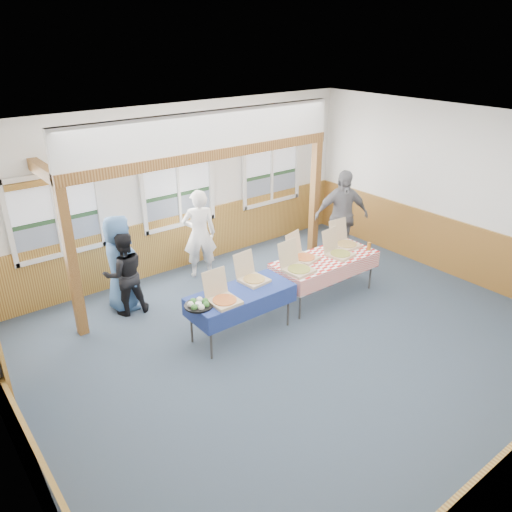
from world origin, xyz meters
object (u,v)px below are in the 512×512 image
Objects in this scene: table_left at (241,295)px; woman_white at (199,234)px; table_right at (325,260)px; woman_black at (125,274)px; person_grey at (341,216)px; man_blue at (120,263)px.

woman_white is at bearing 85.99° from table_left.
woman_black is (-3.02, 1.63, 0.02)m from table_right.
person_grey is at bearing -178.90° from woman_white.
table_left is 1.90m from table_right.
table_left and table_right have the same top height.
man_blue is 4.45m from person_grey.
woman_black reaches higher than table_left.
table_right is 2.43m from woman_white.
woman_black is at bearing -178.20° from man_blue.
woman_white reaches higher than table_left.
table_right is 1.45× the size of woman_black.
table_right is (1.90, 0.09, 0.01)m from table_left.
table_left is 1.05× the size of man_blue.
person_grey reaches higher than woman_black.
person_grey is (2.67, -1.12, 0.08)m from woman_white.
table_right is at bearing 14.17° from table_left.
woman_white is 0.91× the size of person_grey.
man_blue is at bearing 131.80° from table_left.
table_right is 3.50m from man_blue.
woman_black is 0.75× the size of person_grey.
man_blue is at bearing 31.68° from woman_white.
person_grey reaches higher than table_right.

